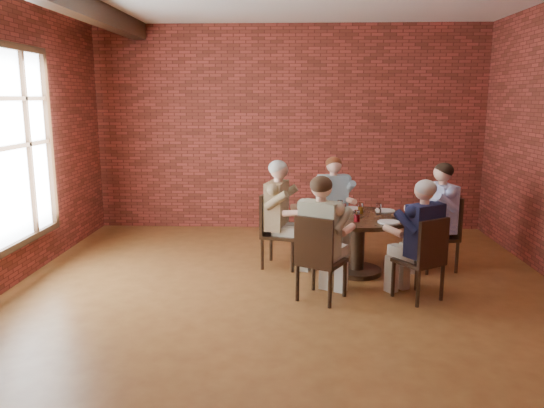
{
  "coord_description": "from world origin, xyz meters",
  "views": [
    {
      "loc": [
        0.07,
        -5.46,
        2.2
      ],
      "look_at": [
        -0.18,
        1.0,
        0.91
      ],
      "focal_mm": 35.0,
      "sensor_mm": 36.0,
      "label": 1
    }
  ],
  "objects_px": {
    "diner_b": "(334,204)",
    "diner_e": "(420,240)",
    "diner_a": "(437,217)",
    "chair_c": "(274,227)",
    "chair_e": "(425,256)",
    "smartphone": "(397,218)",
    "diner_d": "(322,239)",
    "chair_b": "(332,214)",
    "chair_d": "(318,256)",
    "dining_table": "(358,233)",
    "diner_c": "(281,214)",
    "chair_a": "(443,230)"
  },
  "relations": [
    {
      "from": "chair_d",
      "to": "chair_e",
      "type": "height_order",
      "value": "chair_d"
    },
    {
      "from": "diner_a",
      "to": "chair_c",
      "type": "bearing_deg",
      "value": -102.79
    },
    {
      "from": "diner_a",
      "to": "diner_c",
      "type": "distance_m",
      "value": 2.02
    },
    {
      "from": "chair_e",
      "to": "chair_c",
      "type": "bearing_deg",
      "value": -69.04
    },
    {
      "from": "chair_d",
      "to": "diner_d",
      "type": "height_order",
      "value": "diner_d"
    },
    {
      "from": "dining_table",
      "to": "diner_e",
      "type": "distance_m",
      "value": 1.04
    },
    {
      "from": "diner_c",
      "to": "chair_e",
      "type": "distance_m",
      "value": 1.98
    },
    {
      "from": "dining_table",
      "to": "chair_b",
      "type": "distance_m",
      "value": 1.2
    },
    {
      "from": "dining_table",
      "to": "chair_d",
      "type": "xyz_separation_m",
      "value": [
        -0.55,
        -0.99,
        -0.01
      ]
    },
    {
      "from": "diner_a",
      "to": "chair_e",
      "type": "bearing_deg",
      "value": -31.68
    },
    {
      "from": "chair_b",
      "to": "chair_e",
      "type": "height_order",
      "value": "chair_b"
    },
    {
      "from": "chair_e",
      "to": "smartphone",
      "type": "height_order",
      "value": "chair_e"
    },
    {
      "from": "chair_a",
      "to": "chair_c",
      "type": "height_order",
      "value": "chair_c"
    },
    {
      "from": "dining_table",
      "to": "diner_a",
      "type": "bearing_deg",
      "value": 11.15
    },
    {
      "from": "diner_e",
      "to": "chair_e",
      "type": "bearing_deg",
      "value": 90.0
    },
    {
      "from": "chair_a",
      "to": "diner_a",
      "type": "height_order",
      "value": "diner_a"
    },
    {
      "from": "diner_c",
      "to": "diner_d",
      "type": "height_order",
      "value": "diner_c"
    },
    {
      "from": "diner_d",
      "to": "diner_a",
      "type": "bearing_deg",
      "value": -115.34
    },
    {
      "from": "diner_a",
      "to": "chair_b",
      "type": "relative_size",
      "value": 1.46
    },
    {
      "from": "chair_b",
      "to": "chair_d",
      "type": "height_order",
      "value": "chair_d"
    },
    {
      "from": "chair_a",
      "to": "diner_b",
      "type": "relative_size",
      "value": 0.71
    },
    {
      "from": "diner_b",
      "to": "diner_c",
      "type": "height_order",
      "value": "diner_c"
    },
    {
      "from": "chair_c",
      "to": "chair_e",
      "type": "distance_m",
      "value": 2.07
    },
    {
      "from": "diner_b",
      "to": "smartphone",
      "type": "height_order",
      "value": "diner_b"
    },
    {
      "from": "chair_a",
      "to": "diner_e",
      "type": "height_order",
      "value": "diner_e"
    },
    {
      "from": "smartphone",
      "to": "diner_d",
      "type": "bearing_deg",
      "value": -154.05
    },
    {
      "from": "dining_table",
      "to": "diner_b",
      "type": "xyz_separation_m",
      "value": [
        -0.23,
        1.08,
        0.15
      ]
    },
    {
      "from": "chair_c",
      "to": "diner_d",
      "type": "relative_size",
      "value": 0.71
    },
    {
      "from": "dining_table",
      "to": "chair_d",
      "type": "relative_size",
      "value": 1.31
    },
    {
      "from": "chair_b",
      "to": "chair_d",
      "type": "distance_m",
      "value": 2.18
    },
    {
      "from": "diner_e",
      "to": "smartphone",
      "type": "relative_size",
      "value": 9.46
    },
    {
      "from": "chair_a",
      "to": "diner_b",
      "type": "distance_m",
      "value": 1.62
    },
    {
      "from": "chair_a",
      "to": "diner_c",
      "type": "relative_size",
      "value": 0.69
    },
    {
      "from": "dining_table",
      "to": "diner_a",
      "type": "height_order",
      "value": "diner_a"
    },
    {
      "from": "chair_b",
      "to": "chair_d",
      "type": "relative_size",
      "value": 0.99
    },
    {
      "from": "diner_e",
      "to": "smartphone",
      "type": "height_order",
      "value": "diner_e"
    },
    {
      "from": "diner_a",
      "to": "diner_e",
      "type": "distance_m",
      "value": 1.16
    },
    {
      "from": "diner_c",
      "to": "diner_d",
      "type": "distance_m",
      "value": 1.24
    },
    {
      "from": "chair_c",
      "to": "diner_d",
      "type": "distance_m",
      "value": 1.31
    },
    {
      "from": "chair_a",
      "to": "diner_e",
      "type": "bearing_deg",
      "value": -38.8
    },
    {
      "from": "diner_b",
      "to": "diner_d",
      "type": "relative_size",
      "value": 0.99
    },
    {
      "from": "chair_c",
      "to": "chair_e",
      "type": "xyz_separation_m",
      "value": [
        1.69,
        -1.19,
        -0.02
      ]
    },
    {
      "from": "chair_c",
      "to": "chair_e",
      "type": "bearing_deg",
      "value": -111.29
    },
    {
      "from": "dining_table",
      "to": "diner_d",
      "type": "distance_m",
      "value": 1.05
    },
    {
      "from": "chair_b",
      "to": "diner_b",
      "type": "relative_size",
      "value": 0.7
    },
    {
      "from": "chair_b",
      "to": "diner_e",
      "type": "relative_size",
      "value": 0.71
    },
    {
      "from": "diner_d",
      "to": "chair_e",
      "type": "xyz_separation_m",
      "value": [
        1.12,
        -0.02,
        -0.18
      ]
    },
    {
      "from": "diner_b",
      "to": "diner_e",
      "type": "height_order",
      "value": "diner_b"
    },
    {
      "from": "diner_b",
      "to": "diner_e",
      "type": "distance_m",
      "value": 2.1
    },
    {
      "from": "chair_a",
      "to": "diner_c",
      "type": "height_order",
      "value": "diner_c"
    }
  ]
}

